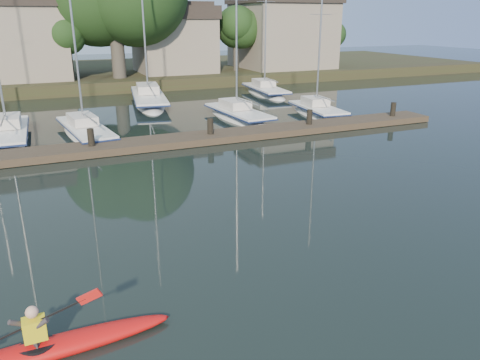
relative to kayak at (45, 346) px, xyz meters
name	(u,v)px	position (x,y,z in m)	size (l,w,h in m)	color
ground	(293,285)	(5.57, 0.26, -0.19)	(160.00, 160.00, 0.00)	black
kayak	(45,346)	(0.00, 0.00, 0.00)	(4.86, 0.94, 1.55)	red
dock	(154,143)	(5.57, 14.26, 0.02)	(34.00, 2.00, 1.80)	#4A392A
sailboat_1	(9,143)	(-1.20, 18.82, -0.37)	(2.22, 8.39, 13.67)	white
sailboat_2	(86,139)	(2.67, 18.08, -0.35)	(2.88, 8.26, 13.39)	white
sailboat_3	(238,122)	(12.12, 18.86, -0.37)	(2.52, 7.80, 12.39)	white
sailboat_4	(317,117)	(17.48, 17.98, -0.37)	(2.59, 6.67, 11.06)	white
sailboat_6	(149,106)	(8.24, 27.02, -0.39)	(4.00, 11.25, 17.53)	white
sailboat_7	(265,97)	(18.24, 27.27, -0.38)	(2.82, 8.08, 12.76)	white
shore	(105,49)	(7.18, 40.55, 3.04)	(90.00, 25.25, 12.75)	#2E371B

